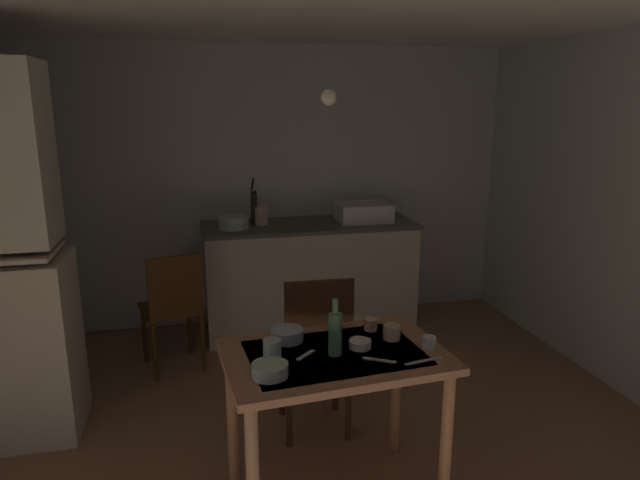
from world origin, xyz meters
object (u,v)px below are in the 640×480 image
dining_table (335,377)px  serving_bowl_wide (360,344)px  chair_far_side (316,353)px  hand_pump (254,205)px  glass_bottle (335,332)px  sink_basin (363,212)px  teacup_cream (272,349)px  mixing_bowl_counter (234,223)px  chair_by_counter (173,307)px

dining_table → serving_bowl_wide: bearing=12.3°
chair_far_side → hand_pump: bearing=95.5°
dining_table → glass_bottle: glass_bottle is taller
dining_table → serving_bowl_wide: serving_bowl_wide is taller
sink_basin → chair_far_side: 1.82m
dining_table → glass_bottle: size_ratio=3.98×
hand_pump → serving_bowl_wide: size_ratio=3.67×
dining_table → chair_far_side: size_ratio=1.09×
chair_far_side → sink_basin: bearing=64.3°
serving_bowl_wide → teacup_cream: bearing=-177.5°
serving_bowl_wide → glass_bottle: 0.17m
hand_pump → teacup_cream: bearing=-94.4°
mixing_bowl_counter → teacup_cream: size_ratio=2.66×
glass_bottle → chair_far_side: bearing=86.5°
dining_table → sink_basin: bearing=69.7°
chair_far_side → glass_bottle: size_ratio=3.65×
hand_pump → chair_far_side: (0.16, -1.62, -0.58)m
dining_table → chair_by_counter: 1.77m
mixing_bowl_counter → glass_bottle: bearing=-82.0°
chair_by_counter → hand_pump: bearing=42.5°
teacup_cream → serving_bowl_wide: bearing=2.5°
hand_pump → teacup_cream: (-0.17, -2.17, -0.27)m
mixing_bowl_counter → serving_bowl_wide: size_ratio=2.23×
chair_far_side → teacup_cream: bearing=-120.6°
hand_pump → chair_far_side: bearing=-84.5°
sink_basin → glass_bottle: (-0.79, -2.15, -0.12)m
sink_basin → mixing_bowl_counter: bearing=-177.4°
serving_bowl_wide → glass_bottle: (-0.13, -0.05, 0.09)m
chair_by_counter → serving_bowl_wide: chair_by_counter is taller
sink_basin → teacup_cream: bearing=-117.0°
sink_basin → serving_bowl_wide: 2.22m
chair_by_counter → dining_table: bearing=-63.5°
mixing_bowl_counter → dining_table: mixing_bowl_counter is taller
chair_by_counter → mixing_bowl_counter: bearing=46.4°
chair_far_side → glass_bottle: bearing=-93.5°
sink_basin → teacup_cream: 2.39m
mixing_bowl_counter → glass_bottle: 2.12m
serving_bowl_wide → glass_bottle: bearing=-161.3°
hand_pump → chair_far_side: hand_pump is taller
dining_table → teacup_cream: teacup_cream is taller
glass_bottle → sink_basin: bearing=69.7°
chair_far_side → chair_by_counter: 1.31m
dining_table → teacup_cream: bearing=178.1°
dining_table → teacup_cream: (-0.29, 0.01, 0.17)m
hand_pump → glass_bottle: (0.12, -2.20, -0.21)m
mixing_bowl_counter → teacup_cream: bearing=-89.7°
chair_by_counter → serving_bowl_wide: size_ratio=8.41×
hand_pump → teacup_cream: size_ratio=4.37×
sink_basin → chair_by_counter: (-1.58, -0.56, -0.52)m
dining_table → glass_bottle: bearing=-106.3°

